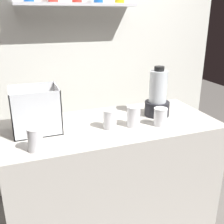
# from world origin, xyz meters

# --- Properties ---
(counter) EXTENTS (1.40, 0.64, 0.90)m
(counter) POSITION_xyz_m (0.00, 0.00, 0.45)
(counter) COLOR beige
(counter) RESTS_ON ground_plane
(back_wall_unit) EXTENTS (2.60, 0.24, 2.50)m
(back_wall_unit) POSITION_xyz_m (-0.00, 0.77, 1.26)
(back_wall_unit) COLOR silver
(back_wall_unit) RESTS_ON ground_plane
(carrot_display_bin) EXTENTS (0.28, 0.24, 0.27)m
(carrot_display_bin) POSITION_xyz_m (-0.47, 0.05, 0.99)
(carrot_display_bin) COLOR white
(carrot_display_bin) RESTS_ON counter
(blender_pitcher) EXTENTS (0.17, 0.17, 0.35)m
(blender_pitcher) POSITION_xyz_m (0.35, 0.04, 1.04)
(blender_pitcher) COLOR black
(blender_pitcher) RESTS_ON counter
(juice_cup_mango_far_left) EXTENTS (0.08, 0.08, 0.13)m
(juice_cup_mango_far_left) POSITION_xyz_m (-0.51, -0.21, 0.96)
(juice_cup_mango_far_left) COLOR white
(juice_cup_mango_far_left) RESTS_ON counter
(juice_cup_beet_left) EXTENTS (0.09, 0.09, 0.12)m
(juice_cup_beet_left) POSITION_xyz_m (-0.04, -0.07, 0.96)
(juice_cup_beet_left) COLOR white
(juice_cup_beet_left) RESTS_ON counter
(juice_cup_pomegranate_middle) EXTENTS (0.09, 0.09, 0.13)m
(juice_cup_pomegranate_middle) POSITION_xyz_m (0.11, -0.09, 0.96)
(juice_cup_pomegranate_middle) COLOR white
(juice_cup_pomegranate_middle) RESTS_ON counter
(juice_cup_pomegranate_right) EXTENTS (0.09, 0.09, 0.12)m
(juice_cup_pomegranate_right) POSITION_xyz_m (0.28, -0.14, 0.95)
(juice_cup_pomegranate_right) COLOR white
(juice_cup_pomegranate_right) RESTS_ON counter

